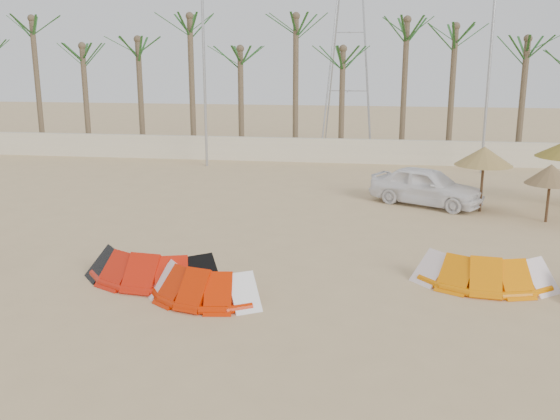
% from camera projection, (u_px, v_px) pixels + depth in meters
% --- Properties ---
extents(ground, '(120.00, 120.00, 0.00)m').
position_uv_depth(ground, '(237.00, 341.00, 12.88)').
color(ground, tan).
rests_on(ground, ground).
extents(boundary_wall, '(60.00, 0.30, 1.30)m').
position_uv_depth(boundary_wall, '(324.00, 150.00, 33.82)').
color(boundary_wall, beige).
rests_on(boundary_wall, ground).
extents(palm_line, '(52.00, 4.00, 7.70)m').
position_uv_depth(palm_line, '(340.00, 40.00, 33.75)').
color(palm_line, brown).
rests_on(palm_line, ground).
extents(lamp_b, '(1.25, 0.14, 11.00)m').
position_uv_depth(lamp_b, '(204.00, 53.00, 31.51)').
color(lamp_b, '#A5A8AD').
rests_on(lamp_b, ground).
extents(lamp_c, '(1.25, 0.14, 11.00)m').
position_uv_depth(lamp_c, '(491.00, 53.00, 29.50)').
color(lamp_c, '#A5A8AD').
rests_on(lamp_c, ground).
extents(pylon, '(3.00, 3.00, 14.00)m').
position_uv_depth(pylon, '(347.00, 147.00, 39.59)').
color(pylon, '#A5A8AD').
rests_on(pylon, ground).
extents(kite_red_mid, '(3.70, 1.84, 0.90)m').
position_uv_depth(kite_red_mid, '(155.00, 263.00, 16.39)').
color(kite_red_mid, red).
rests_on(kite_red_mid, ground).
extents(kite_red_right, '(3.18, 2.07, 0.90)m').
position_uv_depth(kite_red_right, '(204.00, 281.00, 15.12)').
color(kite_red_right, red).
rests_on(kite_red_right, ground).
extents(kite_orange, '(3.51, 1.81, 0.90)m').
position_uv_depth(kite_orange, '(482.00, 267.00, 16.08)').
color(kite_orange, orange).
rests_on(kite_orange, ground).
extents(parasol_left, '(2.13, 2.13, 2.45)m').
position_uv_depth(parasol_left, '(484.00, 156.00, 22.93)').
color(parasol_left, '#4C331E').
rests_on(parasol_left, ground).
extents(parasol_mid, '(1.72, 1.72, 2.06)m').
position_uv_depth(parasol_mid, '(551.00, 174.00, 21.55)').
color(parasol_mid, '#4C331E').
rests_on(parasol_mid, ground).
extents(car, '(4.69, 3.60, 1.49)m').
position_uv_depth(car, '(427.00, 186.00, 24.28)').
color(car, white).
rests_on(car, ground).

